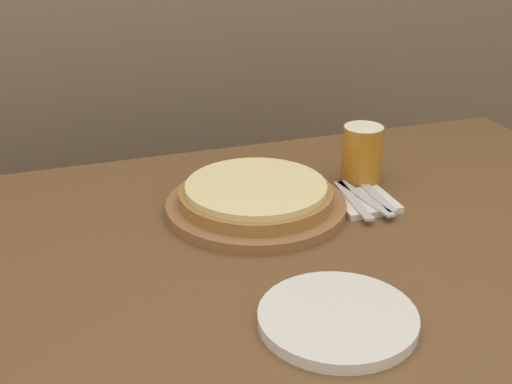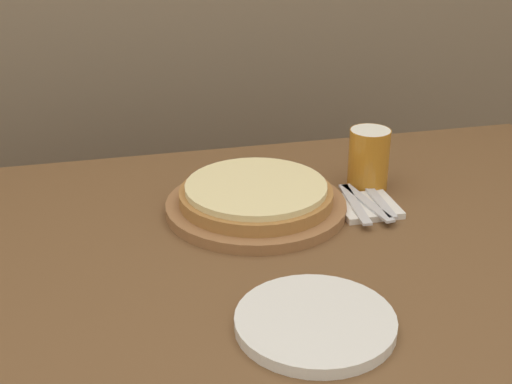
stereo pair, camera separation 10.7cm
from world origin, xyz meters
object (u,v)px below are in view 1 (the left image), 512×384
fork (353,200)px  spoon (377,197)px  pizza_on_board (256,199)px  dinner_knife (365,198)px  beer_glass (362,153)px  dinner_plate (338,319)px

fork → spoon: 0.05m
pizza_on_board → dinner_knife: 0.21m
pizza_on_board → fork: bearing=-12.9°
dinner_knife → spoon: 0.03m
beer_glass → dinner_knife: 0.11m
beer_glass → dinner_plate: size_ratio=0.54×
dinner_plate → pizza_on_board: bearing=89.3°
dinner_plate → spoon: size_ratio=1.57×
pizza_on_board → fork: (0.18, -0.04, -0.01)m
dinner_knife → dinner_plate: bearing=-121.9°
dinner_plate → fork: size_ratio=1.34×
pizza_on_board → dinner_knife: pizza_on_board is taller
fork → dinner_knife: (0.02, 0.00, 0.00)m
spoon → beer_glass: bearing=83.0°
dinner_knife → spoon: (0.03, 0.00, 0.00)m
beer_glass → fork: size_ratio=0.72×
pizza_on_board → dinner_plate: bearing=-90.7°
spoon → pizza_on_board: bearing=169.9°
pizza_on_board → spoon: (0.23, -0.04, -0.01)m
beer_glass → fork: beer_glass is taller
beer_glass → spoon: (-0.01, -0.09, -0.05)m
pizza_on_board → beer_glass: size_ratio=2.74×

